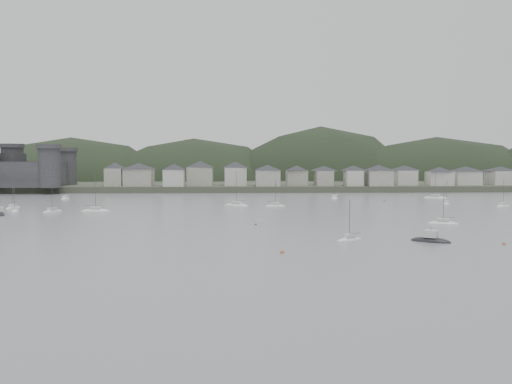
{
  "coord_description": "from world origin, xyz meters",
  "views": [
    {
      "loc": [
        -7.43,
        -105.07,
        16.44
      ],
      "look_at": [
        0.0,
        75.0,
        6.0
      ],
      "focal_mm": 40.58,
      "sensor_mm": 36.0,
      "label": 1
    }
  ],
  "objects": [
    {
      "name": "moored_fleet",
      "position": [
        -1.65,
        63.52,
        0.18
      ],
      "size": [
        245.08,
        159.13,
        13.26
      ],
      "color": "silver",
      "rests_on": "ground"
    },
    {
      "name": "motor_launch_near",
      "position": [
        31.78,
        6.87,
        0.29
      ],
      "size": [
        8.21,
        7.01,
        3.92
      ],
      "rotation": [
        0.0,
        0.0,
        0.95
      ],
      "color": "black",
      "rests_on": "ground"
    },
    {
      "name": "far_shore_land",
      "position": [
        0.0,
        295.0,
        1.5
      ],
      "size": [
        900.0,
        250.0,
        3.0
      ],
      "primitive_type": "cube",
      "color": "#383D2D",
      "rests_on": "ground"
    },
    {
      "name": "sailboat_lead",
      "position": [
        -75.18,
        131.97,
        0.17
      ],
      "size": [
        3.23,
        9.18,
        12.42
      ],
      "rotation": [
        0.0,
        0.0,
        0.04
      ],
      "color": "silver",
      "rests_on": "ground"
    },
    {
      "name": "ground",
      "position": [
        0.0,
        0.0,
        0.0
      ],
      "size": [
        900.0,
        900.0,
        0.0
      ],
      "primitive_type": "plane",
      "color": "slate",
      "rests_on": "ground"
    },
    {
      "name": "castle",
      "position": [
        -120.0,
        179.8,
        10.96
      ],
      "size": [
        66.0,
        43.0,
        20.0
      ],
      "color": "#2F2F31",
      "rests_on": "far_shore_land"
    },
    {
      "name": "forested_ridge",
      "position": [
        4.83,
        269.4,
        -11.28
      ],
      "size": [
        851.55,
        103.94,
        102.57
      ],
      "color": "black",
      "rests_on": "ground"
    },
    {
      "name": "waterfront_town",
      "position": [
        50.59,
        183.34,
        8.66
      ],
      "size": [
        451.48,
        28.46,
        12.92
      ],
      "color": "gray",
      "rests_on": "far_shore_land"
    },
    {
      "name": "mooring_buoys",
      "position": [
        -0.93,
        56.74,
        0.15
      ],
      "size": [
        198.94,
        140.81,
        0.7
      ],
      "color": "#BB613E",
      "rests_on": "ground"
    }
  ]
}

